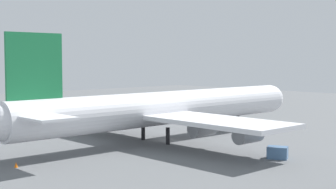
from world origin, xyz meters
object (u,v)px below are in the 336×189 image
at_px(cargo_airplane, 166,108).
at_px(safety_cone_nose, 258,122).
at_px(safety_cone_tail, 16,165).
at_px(cargo_container_fore, 277,153).

height_order(cargo_airplane, safety_cone_nose, cargo_airplane).
bearing_deg(safety_cone_nose, safety_cone_tail, -175.13).
relative_size(cargo_airplane, safety_cone_tail, 92.92).
height_order(safety_cone_nose, safety_cone_tail, safety_cone_nose).
xyz_separation_m(cargo_container_fore, safety_cone_tail, (-30.83, 20.67, -0.53)).
xyz_separation_m(cargo_container_fore, safety_cone_nose, (29.93, 25.84, -0.49)).
distance_m(safety_cone_nose, safety_cone_tail, 60.98).
xyz_separation_m(cargo_airplane, cargo_container_fore, (0.87, -23.11, -4.89)).
bearing_deg(cargo_container_fore, safety_cone_tail, 146.16).
bearing_deg(safety_cone_nose, cargo_container_fore, -139.19).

